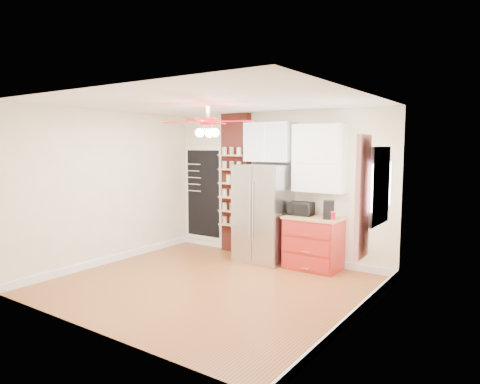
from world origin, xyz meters
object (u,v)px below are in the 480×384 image
Objects in this scene: fridge at (263,213)px; canister_left at (332,216)px; ceiling_fan at (208,122)px; toaster_oven at (301,209)px; pantry_jar_oats at (229,179)px; coffee_maker at (329,210)px; red_cabinet at (313,243)px.

canister_left is (1.34, -0.06, 0.09)m from fridge.
ceiling_fan reaches higher than canister_left.
toaster_oven is 2.92× the size of pantry_jar_oats.
pantry_jar_oats reaches higher than coffee_maker.
fridge reaches higher than toaster_oven.
ceiling_fan is 9.99× the size of pantry_jar_oats.
red_cabinet is 2.30× the size of toaster_oven.
red_cabinet is 3.12× the size of coffee_maker.
fridge is 1.25× the size of ceiling_fan.
toaster_oven is at bearing 169.57° from canister_left.
pantry_jar_oats is (-1.61, 0.12, 0.43)m from toaster_oven.
pantry_jar_oats reaches higher than red_cabinet.
canister_left is 0.91× the size of pantry_jar_oats.
canister_left is (1.29, 1.57, -1.46)m from ceiling_fan.
canister_left is at bearing 50.51° from ceiling_fan.
ceiling_fan reaches higher than toaster_oven.
canister_left is 2.29m from pantry_jar_oats.
ceiling_fan is at bearing -129.49° from canister_left.
fridge reaches higher than coffee_maker.
fridge is 1.86× the size of red_cabinet.
toaster_oven is 0.62m from canister_left.
toaster_oven is (0.73, 0.05, 0.14)m from fridge.
coffee_maker is at bearing 161.46° from canister_left.
ceiling_fan is 3.42× the size of toaster_oven.
ceiling_fan is 11.02× the size of canister_left.
toaster_oven is 1.36× the size of coffee_maker.
pantry_jar_oats is at bearing 176.38° from red_cabinet.
red_cabinet is at bearing -4.25° from toaster_oven.
pantry_jar_oats is (-0.94, 1.80, -0.98)m from ceiling_fan.
canister_left is at bearing -15.15° from toaster_oven.
fridge is at bearing -177.05° from red_cabinet.
coffee_maker is at bearing -16.88° from red_cabinet.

